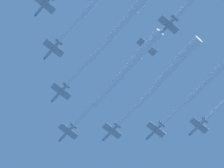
{
  "coord_description": "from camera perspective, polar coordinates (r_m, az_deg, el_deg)",
  "views": [
    {
      "loc": [
        -78.59,
        28.59,
        21.21
      ],
      "look_at": [
        0.0,
        0.0,
        209.59
      ],
      "focal_mm": 87.16,
      "sensor_mm": 36.0,
      "label": 1
    }
  ],
  "objects": [
    {
      "name": "jet_port_inner",
      "position": [
        197.33,
        1.11,
        6.36
      ],
      "size": [
        58.18,
        25.37,
        3.74
      ],
      "color": "#9EA3AD"
    },
    {
      "name": "jet_starboard_inner",
      "position": [
        204.19,
        5.8,
        1.14
      ],
      "size": [
        53.34,
        22.78,
        3.72
      ],
      "color": "#9EA3AD"
    },
    {
      "name": "jet_starboard_mid",
      "position": [
        206.35,
        11.3,
        1.76
      ],
      "size": [
        57.56,
        25.32,
        3.72
      ],
      "color": "#9EA3AD"
    },
    {
      "name": "jet_lead",
      "position": [
        202.88,
        1.51,
        1.59
      ],
      "size": [
        57.24,
        24.58,
        3.66
      ],
      "color": "#9EA3AD"
    }
  ]
}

